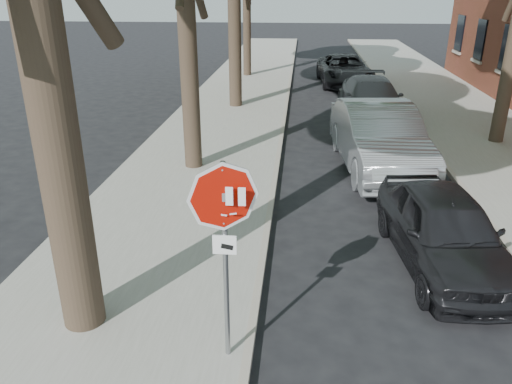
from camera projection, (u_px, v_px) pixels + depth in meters
ground at (282, 364)px, 6.38m from camera, size 120.00×120.00×0.00m
sidewalk_left at (226, 120)px, 17.58m from camera, size 4.00×55.00×0.12m
sidewalk_right at (474, 125)px, 16.87m from camera, size 4.00×55.00×0.12m
curb_left at (284, 121)px, 17.41m from camera, size 0.12×55.00×0.13m
curb_right at (412, 124)px, 17.04m from camera, size 0.12×55.00×0.13m
stop_sign at (224, 226)px, 5.66m from camera, size 0.76×0.34×2.61m
car_a at (444, 230)px, 8.41m from camera, size 1.97×4.03×1.32m
car_b at (379, 138)px, 12.78m from camera, size 2.28×5.25×1.68m
car_c at (371, 99)px, 17.65m from camera, size 2.21×4.97×1.42m
car_d at (345, 70)px, 23.70m from camera, size 2.61×5.10×1.38m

